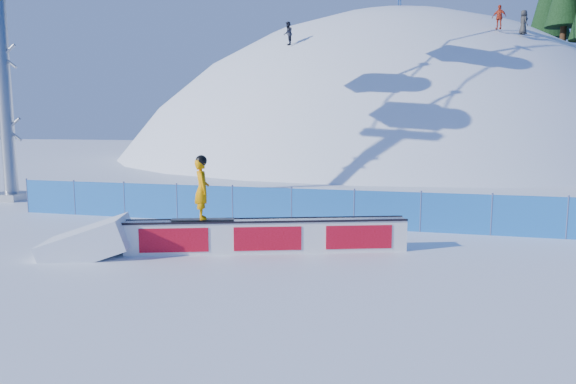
# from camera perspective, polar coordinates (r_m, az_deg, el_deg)

# --- Properties ---
(ground) EXTENTS (160.00, 160.00, 0.00)m
(ground) POSITION_cam_1_polar(r_m,az_deg,el_deg) (12.02, -0.12, -8.05)
(ground) COLOR white
(ground) RESTS_ON ground
(snow_hill) EXTENTS (64.00, 64.00, 64.00)m
(snow_hill) POSITION_cam_1_polar(r_m,az_deg,el_deg) (57.36, 10.71, -14.27)
(snow_hill) COLOR white
(snow_hill) RESTS_ON ground
(safety_fence) EXTENTS (22.05, 0.05, 1.30)m
(safety_fence) POSITION_cam_1_polar(r_m,az_deg,el_deg) (16.18, 3.84, -1.80)
(safety_fence) COLOR blue
(safety_fence) RESTS_ON ground
(rail_box) EXTENTS (6.89, 2.75, 0.85)m
(rail_box) POSITION_cam_1_polar(r_m,az_deg,el_deg) (13.05, -2.31, -4.90)
(rail_box) COLOR white
(rail_box) RESTS_ON ground
(snow_ramp) EXTENTS (2.49, 1.98, 1.35)m
(snow_ramp) POSITION_cam_1_polar(r_m,az_deg,el_deg) (13.73, -21.29, -6.59)
(snow_ramp) COLOR white
(snow_ramp) RESTS_ON ground
(snowboarder) EXTENTS (1.56, 0.77, 1.63)m
(snowboarder) POSITION_cam_1_polar(r_m,az_deg,el_deg) (12.88, -9.55, 0.40)
(snowboarder) COLOR black
(snowboarder) RESTS_ON rail_box
(distant_skiers) EXTENTS (17.04, 9.90, 5.95)m
(distant_skiers) POSITION_cam_1_polar(r_m,az_deg,el_deg) (42.06, 13.94, 18.65)
(distant_skiers) COLOR black
(distant_skiers) RESTS_ON ground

